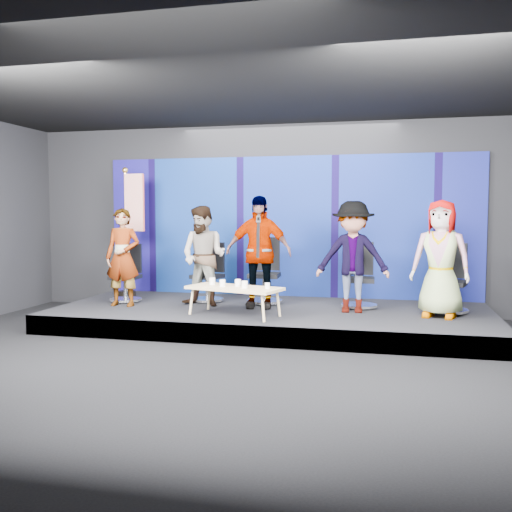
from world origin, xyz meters
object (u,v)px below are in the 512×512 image
(panelist_a, at_px, (123,257))
(chair_b, at_px, (209,282))
(panelist_c, at_px, (258,252))
(flag_stand, at_px, (131,228))
(panelist_b, at_px, (204,256))
(mug_e, at_px, (267,286))
(mug_a, at_px, (212,281))
(mug_d, at_px, (244,285))
(mug_c, at_px, (238,283))
(chair_e, at_px, (450,290))
(chair_a, at_px, (127,283))
(chair_d, at_px, (359,286))
(panelist_e, at_px, (441,259))
(mug_b, at_px, (222,283))
(coffee_table, at_px, (234,289))
(chair_c, at_px, (265,281))
(panelist_d, at_px, (353,257))

(panelist_a, height_order, chair_b, panelist_a)
(panelist_c, bearing_deg, flag_stand, 161.51)
(panelist_b, distance_m, mug_e, 1.58)
(flag_stand, bearing_deg, mug_a, -27.15)
(mug_e, bearing_deg, mug_a, 163.65)
(panelist_c, xyz_separation_m, mug_e, (0.34, -0.89, -0.43))
(mug_d, relative_size, flag_stand, 0.04)
(chair_b, bearing_deg, mug_c, -43.48)
(chair_b, bearing_deg, chair_e, 8.10)
(chair_b, bearing_deg, mug_a, -58.24)
(panelist_c, distance_m, flag_stand, 2.68)
(mug_e, bearing_deg, mug_d, -176.67)
(chair_a, distance_m, chair_e, 5.42)
(chair_b, distance_m, chair_d, 2.62)
(panelist_a, xyz_separation_m, chair_b, (1.24, 0.81, -0.48))
(mug_e, bearing_deg, panelist_e, 15.50)
(mug_a, height_order, flag_stand, flag_stand)
(chair_a, height_order, chair_e, chair_e)
(mug_b, bearing_deg, chair_d, 31.48)
(mug_a, bearing_deg, panelist_e, 6.89)
(chair_b, xyz_separation_m, coffee_table, (0.82, -1.27, 0.07))
(panelist_a, distance_m, mug_e, 2.67)
(chair_d, xyz_separation_m, mug_a, (-2.20, -1.04, 0.14))
(panelist_b, distance_m, mug_a, 0.77)
(mug_c, bearing_deg, chair_e, 17.54)
(coffee_table, xyz_separation_m, mug_e, (0.53, -0.10, 0.08))
(chair_c, distance_m, coffee_table, 1.32)
(panelist_e, bearing_deg, panelist_b, -167.98)
(panelist_c, relative_size, mug_d, 17.18)
(mug_c, distance_m, mug_d, 0.24)
(mug_d, bearing_deg, panelist_d, 28.82)
(panelist_c, height_order, mug_e, panelist_c)
(panelist_e, bearing_deg, mug_e, -149.68)
(coffee_table, bearing_deg, chair_d, 34.17)
(chair_c, xyz_separation_m, mug_e, (0.35, -1.40, 0.11))
(panelist_b, xyz_separation_m, chair_d, (2.54, 0.45, -0.48))
(panelist_b, xyz_separation_m, mug_c, (0.78, -0.71, -0.34))
(panelist_b, xyz_separation_m, mug_e, (1.27, -0.87, -0.35))
(panelist_e, xyz_separation_m, mug_e, (-2.48, -0.69, -0.39))
(panelist_a, relative_size, panelist_b, 0.98)
(mug_d, bearing_deg, chair_d, 39.72)
(panelist_c, bearing_deg, chair_a, 173.15)
(panelist_d, relative_size, panelist_e, 0.99)
(chair_d, xyz_separation_m, mug_b, (-1.99, -1.22, 0.14))
(chair_e, xyz_separation_m, mug_b, (-3.39, -1.06, 0.14))
(flag_stand, bearing_deg, mug_c, -24.07)
(chair_a, height_order, mug_d, chair_a)
(panelist_c, relative_size, panelist_d, 1.05)
(panelist_e, distance_m, coffee_table, 3.11)
(mug_c, xyz_separation_m, mug_e, (0.49, -0.16, -0.01))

